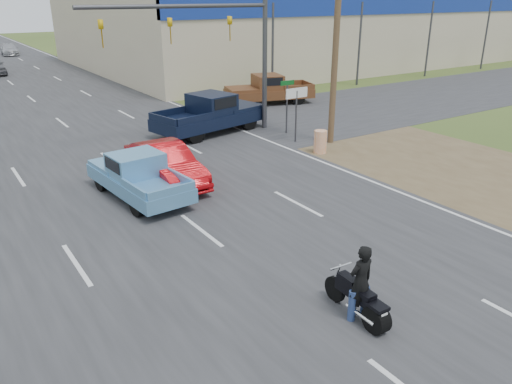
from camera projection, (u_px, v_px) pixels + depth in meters
main_road at (10, 83)px, 39.36m from camera, size 15.00×180.00×0.02m
cross_road at (96, 149)px, 22.37m from camera, size 120.00×10.00×0.02m
dirt_verge at (402, 153)px, 21.88m from camera, size 8.00×18.00×0.01m
big_box_store at (321, 26)px, 54.66m from camera, size 50.00×28.10×6.60m
utility_pole_1 at (337, 23)px, 21.47m from camera, size 2.00×0.28×10.00m
utility_pole_2 at (164, 12)px, 35.37m from camera, size 2.00×0.28×10.00m
utility_pole_3 at (89, 7)px, 49.28m from camera, size 2.00×0.28×10.00m
barrel_0 at (320, 142)px, 21.69m from camera, size 0.56×0.56×1.00m
barrel_1 at (228, 107)px, 28.47m from camera, size 0.56×0.56×1.00m
lane_sign at (296, 102)px, 22.83m from camera, size 1.20×0.08×2.52m
street_name_sign at (287, 101)px, 24.40m from camera, size 0.80×0.08×2.61m
signal_mast at (217, 34)px, 22.84m from camera, size 9.12×0.40×7.00m
red_convertible at (166, 165)px, 18.03m from camera, size 1.56×4.43×1.46m
motorcycle at (360, 302)px, 10.50m from camera, size 0.59×1.92×0.98m
rider at (360, 285)px, 10.38m from camera, size 0.61×0.42×1.63m
blue_pickup at (137, 175)px, 16.88m from camera, size 2.18×4.78×1.54m
navy_pickup at (212, 113)px, 24.83m from camera, size 6.18×3.39×1.94m
brown_pickup at (267, 89)px, 31.47m from camera, size 5.84×3.56×1.81m
distant_car_silver at (9, 50)px, 57.24m from camera, size 2.04×4.37×1.23m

